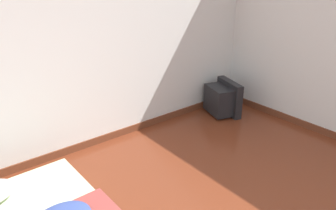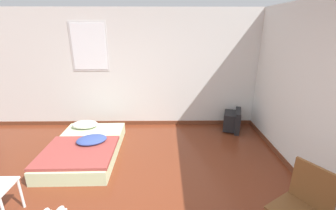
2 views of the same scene
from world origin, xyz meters
name	(u,v)px [view 1 (image 1 of 2)]	position (x,y,z in m)	size (l,w,h in m)	color
wall_back	(77,38)	(-0.02, 2.92, 1.29)	(7.31, 0.08, 2.60)	silver
crt_tv	(223,99)	(1.91, 2.55, 0.23)	(0.48, 0.57, 0.48)	black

